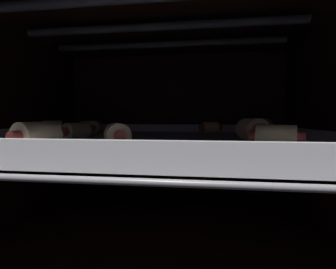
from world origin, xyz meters
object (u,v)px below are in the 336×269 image
(pig_in_blanket_mid_4, at_px, (117,135))
(pig_in_blanket_mid_7, at_px, (211,127))
(pig_in_blanket_mid_6, at_px, (263,127))
(pig_in_blanket_mid_3, at_px, (37,136))
(pig_in_blanket_mid_8, at_px, (52,129))
(pig_in_blanket_mid_10, at_px, (79,129))
(pig_in_blanket_mid_0, at_px, (276,137))
(pig_in_blanket_mid_2, at_px, (95,127))
(pig_in_blanket_mid_5, at_px, (89,127))
(pig_in_blanket_mid_1, at_px, (252,130))
(oven_rack_mid, at_px, (159,145))
(baking_tray_mid, at_px, (159,140))
(heating_element, at_px, (159,27))
(pig_in_blanket_mid_9, at_px, (76,131))

(pig_in_blanket_mid_4, bearing_deg, pig_in_blanket_mid_7, 65.30)
(pig_in_blanket_mid_6, height_order, pig_in_blanket_mid_7, pig_in_blanket_mid_6)
(pig_in_blanket_mid_3, relative_size, pig_in_blanket_mid_8, 1.31)
(pig_in_blanket_mid_6, distance_m, pig_in_blanket_mid_10, 0.36)
(pig_in_blanket_mid_0, relative_size, pig_in_blanket_mid_4, 1.13)
(pig_in_blanket_mid_2, relative_size, pig_in_blanket_mid_5, 1.12)
(pig_in_blanket_mid_1, height_order, pig_in_blanket_mid_2, pig_in_blanket_mid_1)
(pig_in_blanket_mid_2, bearing_deg, pig_in_blanket_mid_8, -101.99)
(oven_rack_mid, xyz_separation_m, baking_tray_mid, (0.00, -0.00, 0.01))
(pig_in_blanket_mid_8, bearing_deg, pig_in_blanket_mid_5, 91.92)
(heating_element, height_order, baking_tray_mid, heating_element)
(pig_in_blanket_mid_1, xyz_separation_m, pig_in_blanket_mid_7, (-0.05, 0.19, -0.00))
(oven_rack_mid, height_order, pig_in_blanket_mid_3, pig_in_blanket_mid_3)
(pig_in_blanket_mid_3, bearing_deg, pig_in_blanket_mid_2, 102.34)
(pig_in_blanket_mid_1, bearing_deg, pig_in_blanket_mid_2, 156.48)
(pig_in_blanket_mid_4, xyz_separation_m, pig_in_blanket_mid_9, (-0.10, 0.09, -0.00))
(oven_rack_mid, distance_m, pig_in_blanket_mid_9, 0.14)
(pig_in_blanket_mid_1, bearing_deg, pig_in_blanket_mid_6, 68.40)
(oven_rack_mid, bearing_deg, pig_in_blanket_mid_5, 143.22)
(heating_element, distance_m, pig_in_blanket_mid_4, 0.20)
(pig_in_blanket_mid_7, relative_size, pig_in_blanket_mid_9, 0.91)
(pig_in_blanket_mid_4, distance_m, pig_in_blanket_mid_6, 0.32)
(pig_in_blanket_mid_3, distance_m, pig_in_blanket_mid_9, 0.14)
(pig_in_blanket_mid_5, bearing_deg, heating_element, -36.78)
(pig_in_blanket_mid_3, xyz_separation_m, pig_in_blanket_mid_8, (-0.08, 0.15, -0.00))
(pig_in_blanket_mid_4, distance_m, pig_in_blanket_mid_8, 0.19)
(pig_in_blanket_mid_3, bearing_deg, pig_in_blanket_mid_8, 119.31)
(pig_in_blanket_mid_1, bearing_deg, pig_in_blanket_mid_0, -87.58)
(pig_in_blanket_mid_7, bearing_deg, pig_in_blanket_mid_0, -79.26)
(pig_in_blanket_mid_7, xyz_separation_m, pig_in_blanket_mid_8, (-0.28, -0.17, 0.00))
(pig_in_blanket_mid_0, xyz_separation_m, pig_in_blanket_mid_8, (-0.34, 0.11, 0.00))
(oven_rack_mid, distance_m, pig_in_blanket_mid_1, 0.15)
(pig_in_blanket_mid_3, bearing_deg, pig_in_blanket_mid_4, 29.96)
(pig_in_blanket_mid_1, relative_size, pig_in_blanket_mid_7, 1.22)
(pig_in_blanket_mid_6, xyz_separation_m, pig_in_blanket_mid_9, (-0.33, -0.13, -0.00))
(oven_rack_mid, distance_m, pig_in_blanket_mid_8, 0.19)
(heating_element, xyz_separation_m, pig_in_blanket_mid_1, (0.14, -0.02, -0.16))
(pig_in_blanket_mid_3, height_order, pig_in_blanket_mid_8, same)
(pig_in_blanket_mid_3, xyz_separation_m, pig_in_blanket_mid_9, (-0.03, 0.13, -0.00))
(pig_in_blanket_mid_5, bearing_deg, pig_in_blanket_mid_3, -73.49)
(pig_in_blanket_mid_0, height_order, pig_in_blanket_mid_1, pig_in_blanket_mid_1)
(pig_in_blanket_mid_6, relative_size, pig_in_blanket_mid_8, 1.18)
(pig_in_blanket_mid_9, bearing_deg, pig_in_blanket_mid_4, -41.58)
(oven_rack_mid, xyz_separation_m, pig_in_blanket_mid_9, (-0.14, -0.02, 0.02))
(oven_rack_mid, relative_size, pig_in_blanket_mid_0, 9.50)
(pig_in_blanket_mid_8, height_order, pig_in_blanket_mid_10, pig_in_blanket_mid_8)
(pig_in_blanket_mid_10, bearing_deg, pig_in_blanket_mid_6, 10.65)
(pig_in_blanket_mid_1, distance_m, pig_in_blanket_mid_10, 0.31)
(heating_element, height_order, pig_in_blanket_mid_0, heating_element)
(baking_tray_mid, distance_m, pig_in_blanket_mid_0, 0.19)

